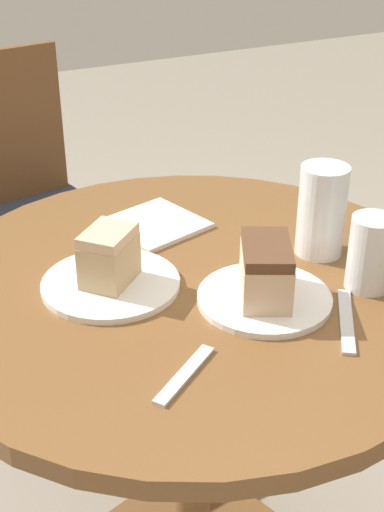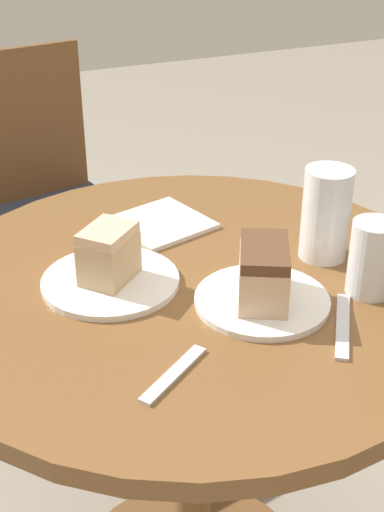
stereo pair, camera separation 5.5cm
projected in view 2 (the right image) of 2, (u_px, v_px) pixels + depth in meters
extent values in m
cylinder|color=brown|center=(192.00, 452.00, 1.28)|extent=(0.07, 0.07, 0.66)
cylinder|color=brown|center=(192.00, 287.00, 1.11)|extent=(0.83, 0.83, 0.03)
cylinder|color=brown|center=(24.00, 371.00, 1.69)|extent=(0.04, 0.04, 0.45)
cylinder|color=brown|center=(159.00, 321.00, 1.87)|extent=(0.04, 0.04, 0.45)
cylinder|color=brown|center=(91.00, 260.00, 2.16)|extent=(0.04, 0.04, 0.45)
cube|color=#2D3342|center=(53.00, 231.00, 1.81)|extent=(0.49, 0.50, 0.03)
cube|color=brown|center=(13.00, 127.00, 1.86)|extent=(0.39, 0.09, 0.40)
cylinder|color=white|center=(262.00, 300.00, 1.04)|extent=(0.20, 0.20, 0.01)
cylinder|color=white|center=(110.00, 281.00, 1.09)|extent=(0.21, 0.21, 0.01)
cube|color=beige|center=(263.00, 277.00, 1.02)|extent=(0.11, 0.13, 0.07)
cube|color=brown|center=(265.00, 252.00, 1.00)|extent=(0.11, 0.13, 0.02)
cube|color=tan|center=(109.00, 259.00, 1.07)|extent=(0.11, 0.10, 0.07)
cube|color=beige|center=(107.00, 234.00, 1.05)|extent=(0.10, 0.10, 0.02)
cylinder|color=beige|center=(370.00, 271.00, 1.05)|extent=(0.06, 0.06, 0.07)
cylinder|color=white|center=(372.00, 258.00, 1.04)|extent=(0.07, 0.07, 0.12)
cylinder|color=silver|center=(324.00, 232.00, 1.15)|extent=(0.07, 0.07, 0.08)
cylinder|color=white|center=(326.00, 214.00, 1.13)|extent=(0.08, 0.08, 0.15)
cube|color=silver|center=(161.00, 223.00, 1.26)|extent=(0.18, 0.18, 0.01)
cube|color=silver|center=(343.00, 326.00, 0.99)|extent=(0.11, 0.14, 0.00)
cube|color=silver|center=(174.00, 374.00, 0.89)|extent=(0.12, 0.09, 0.00)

